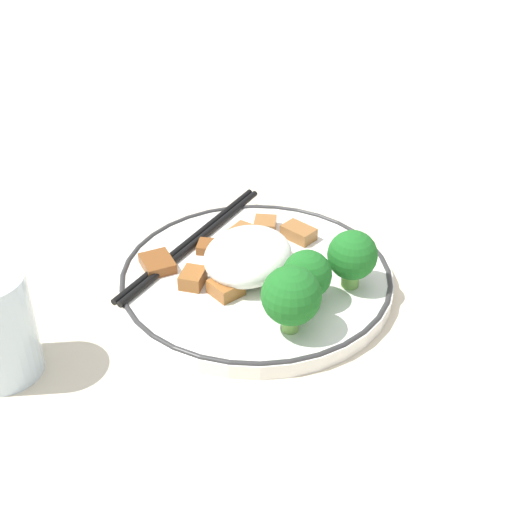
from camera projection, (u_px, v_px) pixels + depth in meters
ground_plane at (256, 286)px, 0.68m from camera, size 3.00×3.00×0.00m
plate at (256, 278)px, 0.68m from camera, size 0.26×0.26×0.02m
rice_mound at (250, 254)px, 0.67m from camera, size 0.08×0.10×0.04m
broccoli_back_left at (291, 296)px, 0.59m from camera, size 0.05×0.05×0.06m
broccoli_back_center at (307, 275)px, 0.62m from camera, size 0.04×0.04×0.05m
broccoli_back_right at (352, 256)px, 0.64m from camera, size 0.05×0.05×0.06m
meat_near_front at (216, 247)px, 0.71m from camera, size 0.04×0.03×0.01m
meat_near_left at (193, 278)px, 0.66m from camera, size 0.02×0.03×0.01m
meat_near_right at (157, 263)px, 0.68m from camera, size 0.04×0.04×0.01m
meat_near_back at (279, 270)px, 0.67m from camera, size 0.03×0.03×0.01m
meat_on_rice_edge at (265, 224)px, 0.74m from camera, size 0.03×0.03×0.01m
meat_mid_left at (226, 288)px, 0.65m from camera, size 0.04×0.03×0.01m
meat_mid_right at (244, 236)px, 0.72m from camera, size 0.03×0.04×0.01m
meat_far_scatter at (299, 233)px, 0.72m from camera, size 0.04×0.03×0.01m
chopsticks at (192, 242)px, 0.72m from camera, size 0.05×0.24×0.01m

